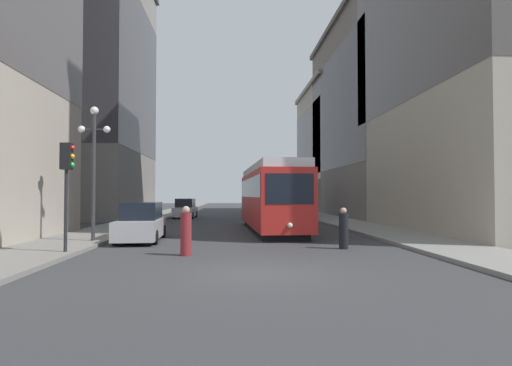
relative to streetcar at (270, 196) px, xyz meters
name	(u,v)px	position (x,y,z in m)	size (l,w,h in m)	color
ground_plane	(259,273)	(-1.66, -13.51, -2.10)	(200.00, 200.00, 0.00)	#38383A
sidewalk_left	(171,212)	(-9.57, 26.49, -2.03)	(3.31, 120.00, 0.15)	gray
sidewalk_right	(300,212)	(6.25, 26.49, -2.03)	(3.31, 120.00, 0.15)	gray
streetcar	(270,196)	(0.00, 0.00, 0.00)	(3.09, 13.05, 3.89)	black
transit_bus	(283,197)	(2.94, 16.56, -0.15)	(3.05, 12.50, 3.45)	black
parked_car_left_near	(185,209)	(-6.61, 14.74, -1.26)	(2.05, 4.43, 1.82)	black
parked_car_left_mid	(142,223)	(-6.62, -5.09, -1.26)	(2.04, 5.02, 1.82)	black
pedestrian_crossing_near	(186,232)	(-4.03, -10.04, -1.28)	(0.40, 0.40, 1.77)	maroon
pedestrian_crossing_far	(344,230)	(2.11, -8.56, -1.33)	(0.37, 0.37, 1.66)	black
traffic_light_near_left	(67,168)	(-8.30, -9.83, 1.04)	(0.47, 0.36, 3.88)	#232328
lamp_post_left_near	(94,153)	(-8.51, -6.14, 1.93)	(1.41, 0.36, 5.97)	#333338
building_left_corner	(87,83)	(-16.42, 16.77, 11.04)	(11.00, 17.47, 25.50)	gray
building_right_corner	(355,148)	(14.44, 30.19, 6.39)	(13.66, 17.08, 16.54)	#B2A893
building_right_far	(392,117)	(13.99, 16.19, 7.97)	(12.76, 20.96, 19.60)	slate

